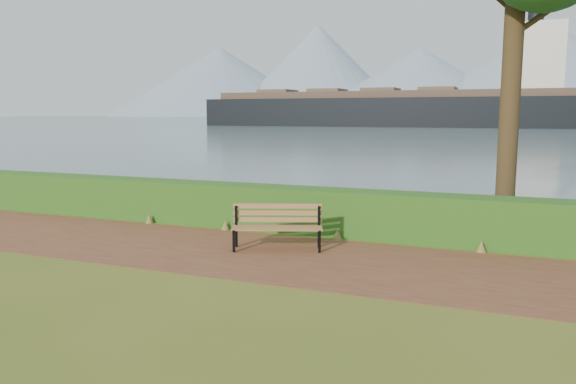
% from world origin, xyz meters
% --- Properties ---
extents(ground, '(140.00, 140.00, 0.00)m').
position_xyz_m(ground, '(0.00, 0.00, 0.00)').
color(ground, '#51601B').
rests_on(ground, ground).
extents(path, '(40.00, 3.40, 0.01)m').
position_xyz_m(path, '(0.00, 0.30, 0.01)').
color(path, brown).
rests_on(path, ground).
extents(hedge, '(32.00, 0.85, 1.00)m').
position_xyz_m(hedge, '(0.00, 2.60, 0.50)').
color(hedge, '#204B15').
rests_on(hedge, ground).
extents(water, '(700.00, 510.00, 0.00)m').
position_xyz_m(water, '(0.00, 260.00, 0.01)').
color(water, '#405A66').
rests_on(water, ground).
extents(mountains, '(585.00, 190.00, 70.00)m').
position_xyz_m(mountains, '(-9.17, 406.05, 27.70)').
color(mountains, gray).
rests_on(mountains, ground).
extents(bench, '(1.83, 1.11, 0.89)m').
position_xyz_m(bench, '(0.72, 0.83, 0.51)').
color(bench, black).
rests_on(bench, ground).
extents(cargo_ship, '(76.65, 12.23, 23.26)m').
position_xyz_m(cargo_ship, '(-14.65, 100.96, 3.47)').
color(cargo_ship, black).
rests_on(cargo_ship, ground).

